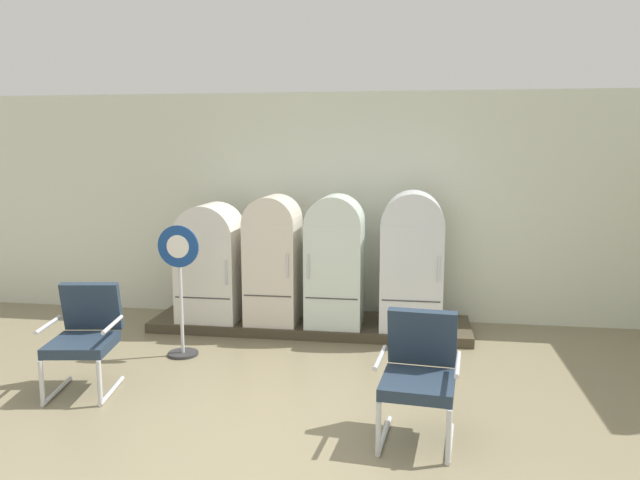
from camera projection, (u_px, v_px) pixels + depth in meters
ground at (241, 454)px, 4.49m from camera, size 12.00×10.00×0.05m
back_wall at (318, 205)px, 7.84m from camera, size 11.76×0.12×2.85m
display_plinth at (310, 324)px, 7.43m from camera, size 3.80×0.95×0.11m
refrigerator_0 at (211, 259)px, 7.38m from camera, size 0.72×0.68×1.40m
refrigerator_1 at (273, 255)px, 7.24m from camera, size 0.60×0.64×1.51m
refrigerator_2 at (335, 257)px, 7.11m from camera, size 0.64×0.61×1.52m
refrigerator_3 at (412, 256)px, 7.02m from camera, size 0.70×0.71×1.57m
armchair_left at (85, 333)px, 5.54m from camera, size 0.67×0.75×0.96m
armchair_right at (419, 370)px, 4.63m from camera, size 0.65×0.73×0.96m
sign_stand at (180, 295)px, 6.40m from camera, size 0.44×0.32×1.39m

